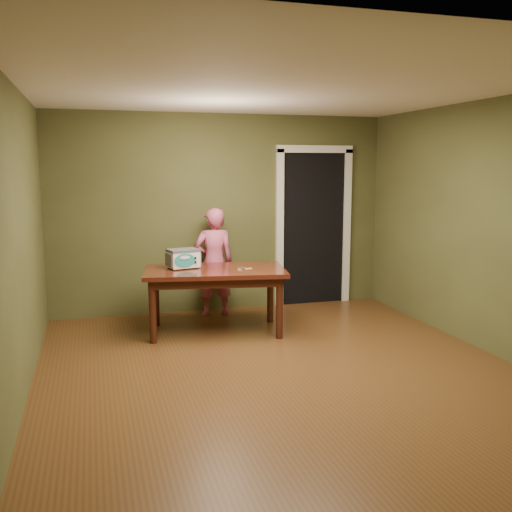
{
  "coord_description": "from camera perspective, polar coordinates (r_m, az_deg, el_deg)",
  "views": [
    {
      "loc": [
        -1.67,
        -4.89,
        1.92
      ],
      "look_at": [
        0.04,
        1.0,
        0.95
      ],
      "focal_mm": 40.0,
      "sensor_mm": 36.0,
      "label": 1
    }
  ],
  "objects": [
    {
      "name": "baking_pan",
      "position": [
        6.54,
        -1.5,
        -1.22
      ],
      "size": [
        0.1,
        0.1,
        0.02
      ],
      "color": "silver",
      "rests_on": "dining_table"
    },
    {
      "name": "floor",
      "position": [
        5.51,
        2.57,
        -11.39
      ],
      "size": [
        5.0,
        5.0,
        0.0
      ],
      "primitive_type": "plane",
      "color": "#533617",
      "rests_on": "ground"
    },
    {
      "name": "child",
      "position": [
        7.35,
        -4.22,
        -0.61
      ],
      "size": [
        0.51,
        0.34,
        1.4
      ],
      "primitive_type": "imported",
      "rotation": [
        0.0,
        0.0,
        3.13
      ],
      "color": "#C45076",
      "rests_on": "floor"
    },
    {
      "name": "toy_oven",
      "position": [
        6.64,
        -7.29,
        -0.18
      ],
      "size": [
        0.4,
        0.32,
        0.22
      ],
      "rotation": [
        0.0,
        0.0,
        0.23
      ],
      "color": "#4C4F54",
      "rests_on": "dining_table"
    },
    {
      "name": "room_shell",
      "position": [
        5.18,
        2.7,
        6.62
      ],
      "size": [
        4.52,
        5.02,
        2.61
      ],
      "color": "#4F542D",
      "rests_on": "ground"
    },
    {
      "name": "dining_table",
      "position": [
        6.6,
        -4.13,
        -2.13
      ],
      "size": [
        1.72,
        1.14,
        0.75
      ],
      "rotation": [
        0.0,
        0.0,
        -0.16
      ],
      "color": "#35140C",
      "rests_on": "floor"
    },
    {
      "name": "spatula",
      "position": [
        6.53,
        -1.12,
        -1.3
      ],
      "size": [
        0.18,
        0.08,
        0.01
      ],
      "primitive_type": "cube",
      "rotation": [
        0.0,
        0.0,
        0.3
      ],
      "color": "#F7CD6B",
      "rests_on": "dining_table"
    },
    {
      "name": "doorway",
      "position": [
        8.27,
        4.98,
        2.95
      ],
      "size": [
        1.1,
        0.66,
        2.25
      ],
      "color": "black",
      "rests_on": "ground"
    }
  ]
}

